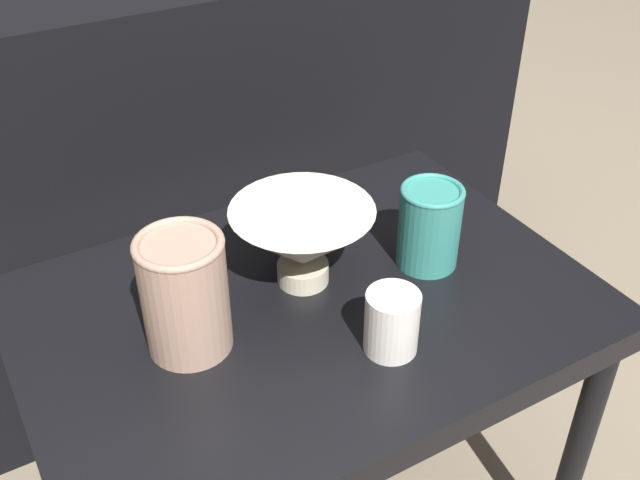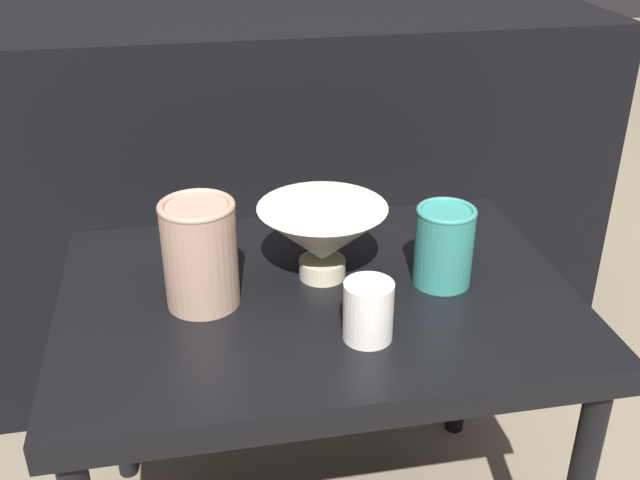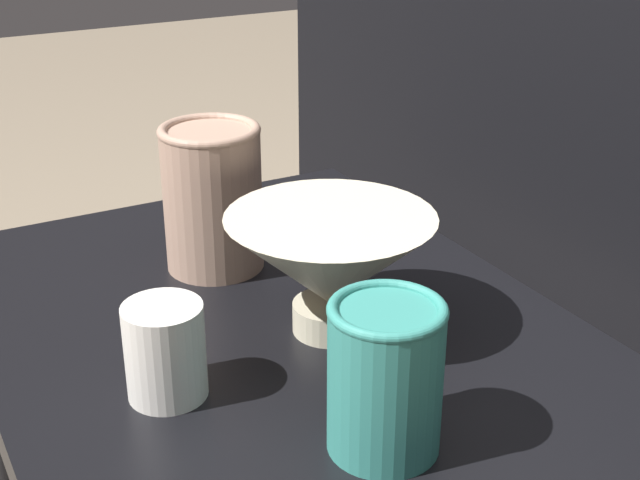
# 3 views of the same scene
# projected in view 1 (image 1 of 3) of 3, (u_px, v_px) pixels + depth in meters

# --- Properties ---
(table) EXTENTS (0.72, 0.50, 0.49)m
(table) POSITION_uv_depth(u_px,v_px,m) (308.00, 332.00, 0.98)
(table) COLOR black
(table) RESTS_ON ground_plane
(couch_backdrop) EXTENTS (1.37, 0.50, 0.77)m
(couch_backdrop) POSITION_uv_depth(u_px,v_px,m) (153.00, 167.00, 1.45)
(couch_backdrop) COLOR black
(couch_backdrop) RESTS_ON ground_plane
(bowl) EXTENTS (0.18, 0.18, 0.11)m
(bowl) POSITION_uv_depth(u_px,v_px,m) (302.00, 239.00, 0.95)
(bowl) COLOR beige
(bowl) RESTS_ON table
(vase_textured_left) EXTENTS (0.10, 0.10, 0.15)m
(vase_textured_left) POSITION_uv_depth(u_px,v_px,m) (186.00, 295.00, 0.84)
(vase_textured_left) COLOR tan
(vase_textured_left) RESTS_ON table
(vase_colorful_right) EXTENTS (0.08, 0.08, 0.12)m
(vase_colorful_right) POSITION_uv_depth(u_px,v_px,m) (429.00, 225.00, 0.98)
(vase_colorful_right) COLOR teal
(vase_colorful_right) RESTS_ON table
(cup) EXTENTS (0.06, 0.06, 0.08)m
(cup) POSITION_uv_depth(u_px,v_px,m) (392.00, 322.00, 0.86)
(cup) COLOR silver
(cup) RESTS_ON table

